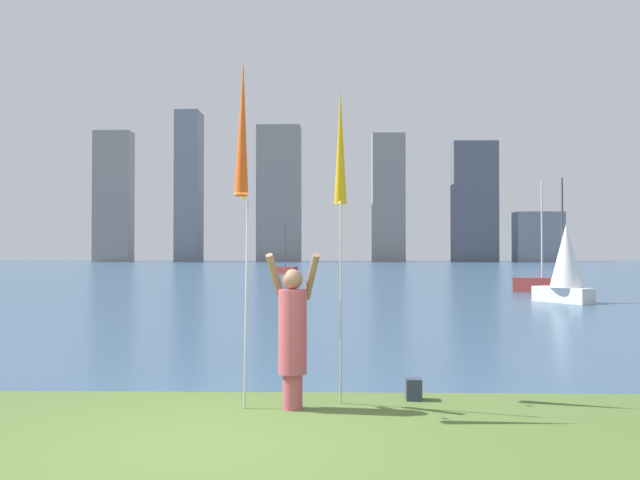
% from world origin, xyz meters
% --- Properties ---
extents(ground, '(120.00, 138.00, 0.12)m').
position_xyz_m(ground, '(0.00, 50.95, -0.06)').
color(ground, '#4C662D').
extents(person, '(0.67, 0.49, 1.82)m').
position_xyz_m(person, '(0.64, 1.45, 0.89)').
color(person, '#B24C59').
rests_on(person, ground).
extents(kite_flag_left, '(0.16, 0.65, 4.05)m').
position_xyz_m(kite_flag_left, '(0.08, 1.24, 3.18)').
color(kite_flag_left, '#B2B2B7').
rests_on(kite_flag_left, ground).
extents(kite_flag_right, '(0.16, 0.88, 3.86)m').
position_xyz_m(kite_flag_right, '(1.20, 2.04, 3.08)').
color(kite_flag_right, '#B2B2B7').
rests_on(kite_flag_right, ground).
extents(bag, '(0.19, 0.21, 0.26)m').
position_xyz_m(bag, '(2.11, 1.97, 0.13)').
color(bag, '#33384C').
rests_on(bag, ground).
extents(sailboat_0, '(2.41, 1.76, 4.95)m').
position_xyz_m(sailboat_0, '(10.21, 24.00, 0.38)').
color(sailboat_0, maroon).
rests_on(sailboat_0, ground).
extents(sailboat_2, '(1.98, 1.53, 4.04)m').
position_xyz_m(sailboat_2, '(-2.84, 47.93, 0.32)').
color(sailboat_2, maroon).
rests_on(sailboat_2, ground).
extents(sailboat_4, '(1.73, 2.31, 4.42)m').
position_xyz_m(sailboat_4, '(9.23, 17.93, 1.36)').
color(sailboat_4, silver).
rests_on(sailboat_4, ground).
extents(skyline_tower_0, '(5.80, 3.52, 20.93)m').
position_xyz_m(skyline_tower_0, '(-34.61, 103.60, 10.47)').
color(skyline_tower_0, gray).
rests_on(skyline_tower_0, ground).
extents(skyline_tower_1, '(3.84, 5.30, 24.47)m').
position_xyz_m(skyline_tower_1, '(-22.88, 105.79, 12.23)').
color(skyline_tower_1, gray).
rests_on(skyline_tower_1, ground).
extents(skyline_tower_2, '(7.00, 5.50, 21.93)m').
position_xyz_m(skyline_tower_2, '(-8.08, 105.66, 10.96)').
color(skyline_tower_2, gray).
rests_on(skyline_tower_2, ground).
extents(skyline_tower_3, '(5.22, 3.99, 20.58)m').
position_xyz_m(skyline_tower_3, '(9.60, 105.14, 10.29)').
color(skyline_tower_3, gray).
rests_on(skyline_tower_3, ground).
extents(skyline_tower_4, '(7.08, 3.55, 19.19)m').
position_xyz_m(skyline_tower_4, '(23.31, 104.41, 9.60)').
color(skyline_tower_4, '#565B66').
rests_on(skyline_tower_4, ground).
extents(skyline_tower_5, '(7.38, 4.83, 7.89)m').
position_xyz_m(skyline_tower_5, '(33.22, 104.02, 3.95)').
color(skyline_tower_5, gray).
rests_on(skyline_tower_5, ground).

